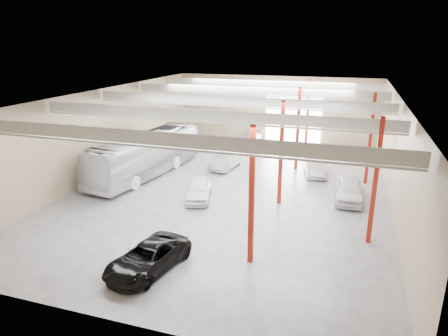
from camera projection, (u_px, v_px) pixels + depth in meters
The scene contains 8 objects.
depot_shell at pixel (238, 121), 29.17m from camera, with size 22.12×32.12×7.06m.
coach_bus at pixel (146, 154), 32.66m from camera, with size 2.92×12.48×3.48m, color silver.
black_sedan at pixel (148, 258), 19.18m from camera, with size 2.22×4.82×1.34m, color black.
car_row_a at pixel (198, 190), 27.86m from camera, with size 1.64×4.06×1.38m, color white.
car_row_b at pixel (227, 160), 34.73m from camera, with size 1.53×4.39×1.45m, color #AAAAAF.
car_row_c at pixel (248, 140), 41.54m from camera, with size 1.96×4.82×1.40m, color slate.
car_right_near at pixel (315, 165), 33.17m from camera, with size 1.62×4.65×1.53m, color silver.
car_right_far at pixel (349, 189), 27.63m from camera, with size 1.84×4.57×1.56m, color silver.
Camera 1 is at (7.97, -27.27, 10.64)m, focal length 32.00 mm.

